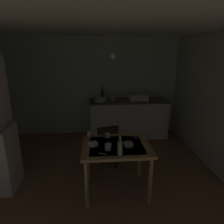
# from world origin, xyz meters

# --- Properties ---
(ground_plane) EXTENTS (5.20, 5.20, 0.00)m
(ground_plane) POSITION_xyz_m (0.00, 0.00, 0.00)
(ground_plane) COLOR #8F6346
(wall_back) EXTENTS (4.30, 0.10, 2.43)m
(wall_back) POSITION_xyz_m (0.00, 2.11, 1.22)
(wall_back) COLOR #B6CEB6
(wall_back) RESTS_ON ground
(ceiling_slab) EXTENTS (4.30, 4.22, 0.10)m
(ceiling_slab) POSITION_xyz_m (0.00, 0.00, 2.48)
(ceiling_slab) COLOR silver
(counter_cabinet) EXTENTS (1.92, 0.64, 0.93)m
(counter_cabinet) POSITION_xyz_m (0.83, 1.74, 0.47)
(counter_cabinet) COLOR silver
(counter_cabinet) RESTS_ON ground
(sink_basin) EXTENTS (0.44, 0.34, 0.15)m
(sink_basin) POSITION_xyz_m (1.07, 1.74, 1.01)
(sink_basin) COLOR white
(sink_basin) RESTS_ON counter_cabinet
(hand_pump) EXTENTS (0.05, 0.27, 0.39)m
(hand_pump) POSITION_xyz_m (0.19, 1.79, 1.10)
(hand_pump) COLOR #232328
(hand_pump) RESTS_ON counter_cabinet
(mixing_bowl_counter) EXTENTS (0.26, 0.26, 0.09)m
(mixing_bowl_counter) POSITION_xyz_m (0.12, 1.69, 0.98)
(mixing_bowl_counter) COLOR #9EB2C6
(mixing_bowl_counter) RESTS_ON counter_cabinet
(stoneware_crock) EXTENTS (0.11, 0.11, 0.12)m
(stoneware_crock) POSITION_xyz_m (0.44, 1.73, 0.99)
(stoneware_crock) COLOR beige
(stoneware_crock) RESTS_ON counter_cabinet
(dining_table) EXTENTS (1.00, 0.81, 0.76)m
(dining_table) POSITION_xyz_m (0.30, -0.34, 0.66)
(dining_table) COLOR tan
(dining_table) RESTS_ON ground
(chair_far_side) EXTENTS (0.49, 0.49, 0.85)m
(chair_far_side) POSITION_xyz_m (0.19, 0.30, 0.46)
(chair_far_side) COLOR #30241A
(chair_far_side) RESTS_ON ground
(serving_bowl_wide) EXTENTS (0.14, 0.14, 0.05)m
(serving_bowl_wide) POSITION_xyz_m (0.48, -0.38, 0.79)
(serving_bowl_wide) COLOR beige
(serving_bowl_wide) RESTS_ON dining_table
(soup_bowl_small) EXTENTS (0.16, 0.16, 0.03)m
(soup_bowl_small) POSITION_xyz_m (-0.04, -0.32, 0.78)
(soup_bowl_small) COLOR white
(soup_bowl_small) RESTS_ON dining_table
(mug_tall) EXTENTS (0.06, 0.06, 0.06)m
(mug_tall) POSITION_xyz_m (0.19, -0.37, 0.79)
(mug_tall) COLOR #ADD1C1
(mug_tall) RESTS_ON dining_table
(teacup_cream) EXTENTS (0.07, 0.07, 0.09)m
(teacup_cream) POSITION_xyz_m (-0.10, 0.00, 0.81)
(teacup_cream) COLOR beige
(teacup_cream) RESTS_ON dining_table
(teacup_mint) EXTENTS (0.09, 0.09, 0.08)m
(teacup_mint) POSITION_xyz_m (0.17, -0.47, 0.81)
(teacup_mint) COLOR white
(teacup_mint) RESTS_ON dining_table
(mug_dark) EXTENTS (0.09, 0.09, 0.06)m
(mug_dark) POSITION_xyz_m (0.19, -0.04, 0.80)
(mug_dark) COLOR #ADD1C1
(mug_dark) RESTS_ON dining_table
(glass_bottle) EXTENTS (0.07, 0.07, 0.29)m
(glass_bottle) POSITION_xyz_m (0.32, -0.67, 0.88)
(glass_bottle) COLOR #4C7F56
(glass_bottle) RESTS_ON dining_table
(table_knife) EXTENTS (0.03, 0.20, 0.00)m
(table_knife) POSITION_xyz_m (0.63, -0.07, 0.77)
(table_knife) COLOR silver
(table_knife) RESTS_ON dining_table
(teaspoon_near_bowl) EXTENTS (0.12, 0.08, 0.00)m
(teaspoon_near_bowl) POSITION_xyz_m (0.09, -0.59, 0.77)
(teaspoon_near_bowl) COLOR beige
(teaspoon_near_bowl) RESTS_ON dining_table
(pendant_bulb) EXTENTS (0.08, 0.08, 0.08)m
(pendant_bulb) POSITION_xyz_m (0.28, -0.06, 2.02)
(pendant_bulb) COLOR #F9EFCC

